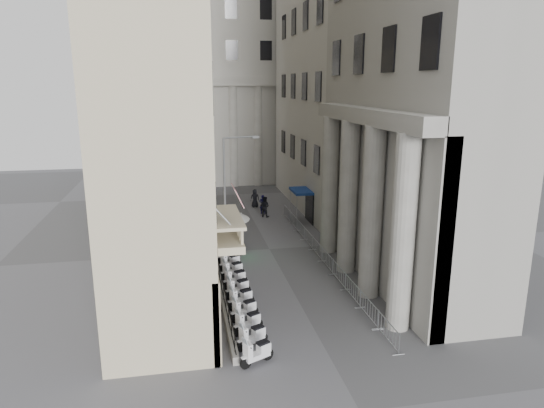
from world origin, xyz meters
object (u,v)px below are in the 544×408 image
Objects in this scene: scooter_0 at (257,364)px; pedestrian_b at (265,207)px; street_lamp at (229,186)px; security_tent at (220,213)px; pedestrian_a at (263,204)px; info_kiosk at (239,245)px.

pedestrian_b reaches higher than scooter_0.
street_lamp is 11.43m from pedestrian_b.
street_lamp reaches higher than security_tent.
pedestrian_b is at bearing 60.09° from security_tent.
street_lamp reaches higher than pedestrian_a.
street_lamp is (0.58, -1.34, 2.34)m from security_tent.
scooter_0 is 0.36× the size of security_tent.
pedestrian_a is at bearing 92.09° from info_kiosk.
pedestrian_b is (-0.00, -1.00, 0.04)m from pedestrian_a.
pedestrian_a is (4.84, 9.41, -1.88)m from security_tent.
street_lamp is 4.59× the size of pedestrian_a.
pedestrian_b is at bearing 48.97° from street_lamp.
info_kiosk is at bearing 106.10° from pedestrian_b.
pedestrian_b is (4.84, 8.41, -1.83)m from security_tent.
security_tent is at bearing -24.75° from scooter_0.
pedestrian_b is (4.60, 24.47, 0.98)m from scooter_0.
street_lamp is at bearing -26.93° from scooter_0.
security_tent is 9.87m from pedestrian_b.
security_tent is at bearing 138.21° from info_kiosk.
security_tent is 10.75m from pedestrian_a.
scooter_0 is 0.80× the size of pedestrian_a.
security_tent reaches higher than scooter_0.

